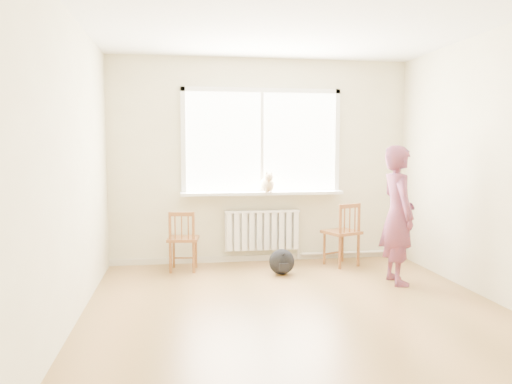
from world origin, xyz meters
name	(u,v)px	position (x,y,z in m)	size (l,w,h in m)	color
floor	(301,316)	(0.00, 0.00, 0.00)	(4.50, 4.50, 0.00)	olive
ceiling	(304,13)	(0.00, 0.00, 2.70)	(4.50, 4.50, 0.00)	white
back_wall	(261,161)	(0.00, 2.25, 1.35)	(4.00, 0.01, 2.70)	beige
window	(262,138)	(0.00, 2.22, 1.66)	(2.12, 0.05, 1.42)	white
windowsill	(263,193)	(0.00, 2.14, 0.93)	(2.15, 0.22, 0.04)	white
radiator	(262,230)	(0.00, 2.16, 0.44)	(1.00, 0.12, 0.55)	white
heating_pipe	(351,253)	(1.25, 2.19, 0.08)	(0.04, 0.04, 1.40)	silver
baseboard	(261,258)	(0.00, 2.23, 0.04)	(4.00, 0.03, 0.08)	beige
chair_left	(183,241)	(-1.05, 1.82, 0.38)	(0.42, 0.40, 0.75)	brown
chair_right	(344,234)	(1.00, 1.78, 0.42)	(0.52, 0.51, 0.82)	brown
person	(398,215)	(1.34, 0.91, 0.78)	(0.57, 0.37, 1.56)	#C1405A
cat	(268,184)	(0.05, 2.05, 1.06)	(0.19, 0.42, 0.28)	beige
backpack	(282,262)	(0.12, 1.48, 0.16)	(0.31, 0.23, 0.31)	black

